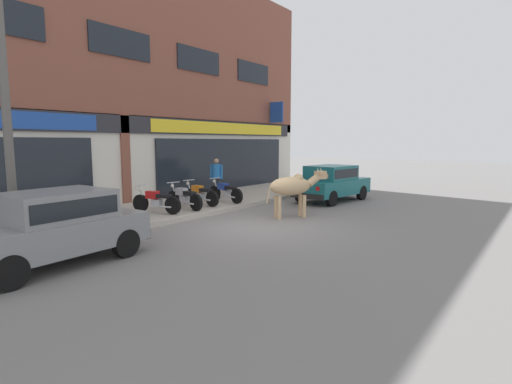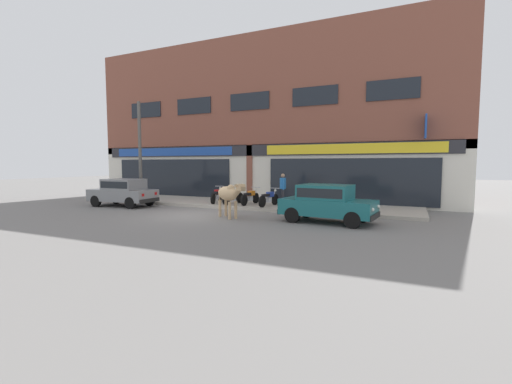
% 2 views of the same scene
% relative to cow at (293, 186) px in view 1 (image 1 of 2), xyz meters
% --- Properties ---
extents(ground_plane, '(90.00, 90.00, 0.00)m').
position_rel_cow_xyz_m(ground_plane, '(-1.92, 0.12, -1.01)').
color(ground_plane, slate).
extents(sidewalk, '(19.00, 3.73, 0.16)m').
position_rel_cow_xyz_m(sidewalk, '(-1.92, 4.19, -0.93)').
color(sidewalk, '#A8A093').
rests_on(sidewalk, ground).
extents(shop_building, '(23.00, 1.40, 9.85)m').
position_rel_cow_xyz_m(shop_building, '(-1.91, 6.31, 3.72)').
color(shop_building, brown).
rests_on(shop_building, ground).
extents(cow, '(1.89, 1.38, 1.61)m').
position_rel_cow_xyz_m(cow, '(0.00, 0.00, 0.00)').
color(cow, tan).
rests_on(cow, ground).
extents(car_0, '(3.74, 1.98, 1.46)m').
position_rel_cow_xyz_m(car_0, '(3.97, 0.58, -0.19)').
color(car_0, black).
rests_on(car_0, ground).
extents(car_1, '(3.67, 1.76, 1.46)m').
position_rel_cow_xyz_m(car_1, '(-7.05, 1.16, -0.19)').
color(car_1, black).
rests_on(car_1, ground).
extents(motorcycle_0, '(0.66, 1.78, 0.88)m').
position_rel_cow_xyz_m(motorcycle_0, '(-2.67, 3.46, -0.46)').
color(motorcycle_0, black).
rests_on(motorcycle_0, sidewalk).
extents(motorcycle_1, '(0.53, 1.81, 0.88)m').
position_rel_cow_xyz_m(motorcycle_1, '(-1.58, 3.33, -0.46)').
color(motorcycle_1, black).
rests_on(motorcycle_1, sidewalk).
extents(motorcycle_2, '(0.52, 1.81, 0.88)m').
position_rel_cow_xyz_m(motorcycle_2, '(-0.67, 3.48, -0.46)').
color(motorcycle_2, black).
rests_on(motorcycle_2, sidewalk).
extents(motorcycle_3, '(0.57, 1.81, 0.88)m').
position_rel_cow_xyz_m(motorcycle_3, '(0.46, 3.26, -0.46)').
color(motorcycle_3, black).
rests_on(motorcycle_3, sidewalk).
extents(pedestrian, '(0.32, 0.45, 1.60)m').
position_rel_cow_xyz_m(pedestrian, '(0.89, 4.10, 0.14)').
color(pedestrian, '#2D2D33').
rests_on(pedestrian, sidewalk).
extents(utility_pole, '(0.18, 0.18, 5.58)m').
position_rel_cow_xyz_m(utility_pole, '(-7.18, 2.62, 1.94)').
color(utility_pole, '#595651').
rests_on(utility_pole, sidewalk).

